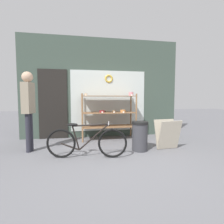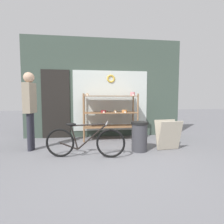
# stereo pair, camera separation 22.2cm
# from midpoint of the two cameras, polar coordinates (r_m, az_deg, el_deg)

# --- Properties ---
(ground_plane) EXTENTS (30.00, 30.00, 0.00)m
(ground_plane) POSITION_cam_midpoint_polar(r_m,az_deg,el_deg) (3.49, 3.05, -16.13)
(ground_plane) COLOR slate
(storefront_facade) EXTENTS (4.99, 0.13, 3.11)m
(storefront_facade) POSITION_cam_midpoint_polar(r_m,az_deg,el_deg) (5.62, -1.82, 7.43)
(storefront_facade) COLOR #3D4C42
(storefront_facade) RESTS_ON ground_plane
(display_case) EXTENTS (1.60, 0.60, 1.41)m
(display_case) POSITION_cam_midpoint_polar(r_m,az_deg,el_deg) (5.21, 0.85, 0.05)
(display_case) COLOR #8E6642
(display_case) RESTS_ON ground_plane
(bicycle) EXTENTS (1.65, 0.47, 0.74)m
(bicycle) POSITION_cam_midpoint_polar(r_m,az_deg,el_deg) (3.70, -7.16, -9.60)
(bicycle) COLOR black
(bicycle) RESTS_ON ground_plane
(sandwich_board) EXTENTS (0.58, 0.43, 0.70)m
(sandwich_board) POSITION_cam_midpoint_polar(r_m,az_deg,el_deg) (4.44, 19.25, -7.08)
(sandwich_board) COLOR #B2A893
(sandwich_board) RESTS_ON ground_plane
(pedestrian) EXTENTS (0.24, 0.35, 1.83)m
(pedestrian) POSITION_cam_midpoint_polar(r_m,az_deg,el_deg) (4.44, -24.00, 2.41)
(pedestrian) COLOR #282833
(pedestrian) RESTS_ON ground_plane
(trash_bin) EXTENTS (0.38, 0.38, 0.69)m
(trash_bin) POSITION_cam_midpoint_polar(r_m,az_deg,el_deg) (4.15, 10.48, -7.48)
(trash_bin) COLOR #38383D
(trash_bin) RESTS_ON ground_plane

